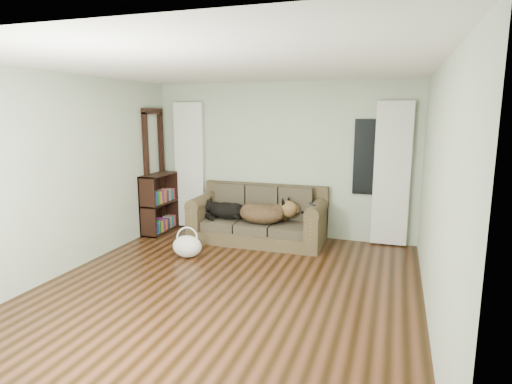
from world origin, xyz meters
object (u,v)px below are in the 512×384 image
(tote_bag, at_px, (187,246))
(bookshelf, at_px, (160,204))
(sofa, at_px, (258,215))
(dog_shepherd, at_px, (265,214))
(dog_black_lab, at_px, (224,210))

(tote_bag, bearing_deg, bookshelf, 135.16)
(sofa, bearing_deg, dog_shepherd, -32.28)
(dog_shepherd, bearing_deg, dog_black_lab, -4.49)
(dog_shepherd, bearing_deg, sofa, -30.05)
(sofa, distance_m, tote_bag, 1.34)
(dog_shepherd, xyz_separation_m, tote_bag, (-0.90, -0.98, -0.33))
(dog_black_lab, bearing_deg, bookshelf, -166.73)
(dog_shepherd, height_order, tote_bag, dog_shepherd)
(sofa, relative_size, dog_shepherd, 2.81)
(dog_black_lab, xyz_separation_m, tote_bag, (-0.15, -1.06, -0.32))
(sofa, bearing_deg, bookshelf, 179.63)
(sofa, xyz_separation_m, tote_bag, (-0.74, -1.08, -0.29))
(dog_black_lab, relative_size, dog_shepherd, 0.84)
(dog_black_lab, distance_m, dog_shepherd, 0.75)
(sofa, xyz_separation_m, dog_shepherd, (0.16, -0.10, 0.04))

